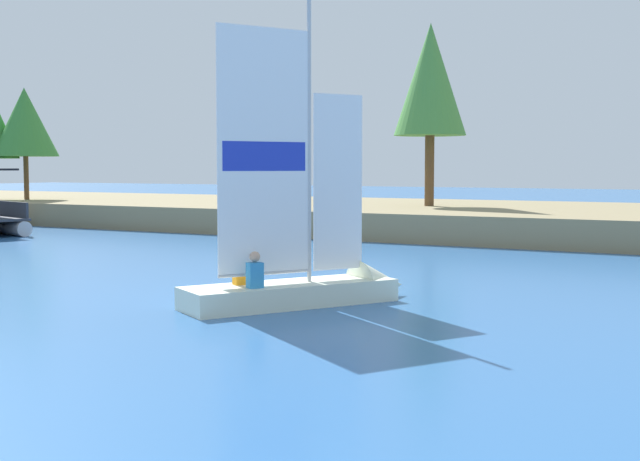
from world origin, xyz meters
name	(u,v)px	position (x,y,z in m)	size (l,w,h in m)	color
shore_bank	(491,219)	(0.00, 28.87, 0.51)	(80.00, 13.80, 1.03)	#897A56
shoreline_tree_midleft	(25,122)	(-22.97, 25.08, 4.92)	(3.28, 3.28, 5.62)	brown
shoreline_tree_centre	(430,80)	(-2.51, 28.27, 6.29)	(3.03, 3.03, 7.64)	brown
sailboat	(319,277)	(2.55, 9.41, 0.51)	(3.47, 4.71, 6.40)	silver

